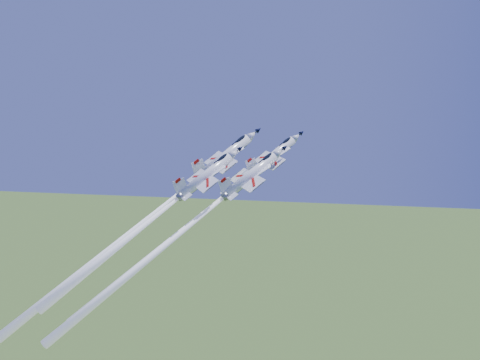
# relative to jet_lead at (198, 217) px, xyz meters

# --- Properties ---
(jet_lead) EXTENTS (35.94, 23.08, 38.05)m
(jet_lead) POSITION_rel_jet_lead_xyz_m (0.00, 0.00, 0.00)
(jet_lead) COLOR white
(jet_left) EXTENTS (41.20, 26.47, 43.33)m
(jet_left) POSITION_rel_jet_lead_xyz_m (-11.47, 2.17, -2.18)
(jet_left) COLOR white
(jet_right) EXTENTS (35.83, 23.04, 37.40)m
(jet_right) POSITION_rel_jet_lead_xyz_m (-2.57, -5.08, -1.84)
(jet_right) COLOR white
(jet_slot) EXTENTS (30.87, 19.89, 31.52)m
(jet_slot) POSITION_rel_jet_lead_xyz_m (-8.10, -3.57, 0.13)
(jet_slot) COLOR white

